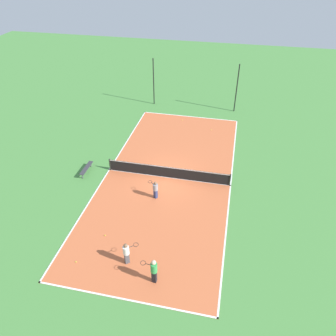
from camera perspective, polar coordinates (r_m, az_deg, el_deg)
ground_plane at (r=25.37m, az=0.00°, el=-1.65°), size 80.00×80.00×0.00m
court_surface at (r=25.37m, az=0.00°, el=-1.64°), size 9.71×21.43×0.02m
tennis_net at (r=25.05m, az=0.00°, el=-0.67°), size 9.51×0.10×1.02m
bench at (r=26.47m, az=-14.02°, el=-0.04°), size 0.36×1.91×0.45m
player_far_white at (r=19.00m, az=-7.25°, el=-14.33°), size 0.93×0.86×1.53m
player_baseline_gray at (r=23.02m, az=-2.22°, el=-3.64°), size 0.94×0.83×1.39m
player_far_green at (r=18.00m, az=-2.49°, el=-17.29°), size 0.96×0.44×1.70m
tennis_ball_right_alley at (r=21.19m, az=-10.91°, el=-11.44°), size 0.07×0.07×0.07m
tennis_ball_left_sideline at (r=20.20m, az=-15.74°, el=-15.46°), size 0.07×0.07×0.07m
tennis_ball_midcourt at (r=33.49m, az=2.53°, el=8.35°), size 0.07×0.07×0.07m
tennis_ball_far_baseline at (r=31.92m, az=7.56°, el=6.60°), size 0.07×0.07×0.07m
fence_post_back_left at (r=36.21m, az=-2.52°, el=14.75°), size 0.12×0.12×5.03m
fence_post_back_right at (r=35.16m, az=11.88°, el=13.39°), size 0.12×0.12×5.03m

